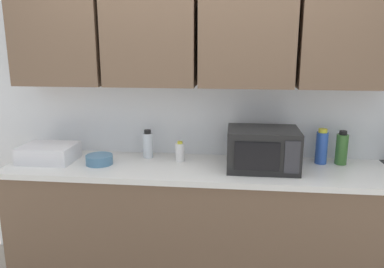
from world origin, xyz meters
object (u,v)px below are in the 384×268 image
(microwave, at_px, (263,149))
(bottle_white_jar, at_px, (180,152))
(bottle_clear_tall, at_px, (148,145))
(bowl_ceramic_small, at_px, (99,160))
(dish_rack, at_px, (49,153))
(bottle_blue_cleaner, at_px, (322,147))
(bottle_green_oil, at_px, (342,149))

(microwave, relative_size, bottle_white_jar, 3.21)
(bottle_clear_tall, xyz_separation_m, bowl_ceramic_small, (-0.31, -0.20, -0.07))
(dish_rack, distance_m, bowl_ceramic_small, 0.40)
(microwave, distance_m, dish_rack, 1.55)
(bottle_clear_tall, bearing_deg, dish_rack, -166.56)
(microwave, xyz_separation_m, bottle_blue_cleaner, (0.43, 0.17, -0.02))
(dish_rack, height_order, bowl_ceramic_small, dish_rack)
(microwave, xyz_separation_m, bottle_white_jar, (-0.59, 0.11, -0.07))
(dish_rack, relative_size, bottle_white_jar, 2.54)
(dish_rack, distance_m, bottle_green_oil, 2.12)
(bottle_blue_cleaner, xyz_separation_m, bottle_clear_tall, (-1.27, 0.00, -0.02))
(bottle_white_jar, height_order, bottle_blue_cleaner, bottle_blue_cleaner)
(bottle_white_jar, xyz_separation_m, bottle_green_oil, (1.16, 0.06, 0.05))
(bottle_white_jar, xyz_separation_m, bottle_blue_cleaner, (1.02, 0.06, 0.05))
(bottle_white_jar, relative_size, bottle_green_oil, 0.61)
(microwave, xyz_separation_m, dish_rack, (-1.55, 0.00, -0.08))
(bottle_green_oil, bearing_deg, microwave, -163.75)
(bottle_white_jar, relative_size, bottle_blue_cleaner, 0.59)
(bottle_white_jar, distance_m, bottle_green_oil, 1.16)
(dish_rack, distance_m, bottle_clear_tall, 0.73)
(dish_rack, height_order, bottle_green_oil, bottle_green_oil)
(bottle_blue_cleaner, relative_size, bowl_ceramic_small, 1.34)
(bottle_white_jar, relative_size, bowl_ceramic_small, 0.78)
(microwave, bearing_deg, dish_rack, 179.92)
(bottle_white_jar, bearing_deg, bottle_clear_tall, 165.58)
(bottle_blue_cleaner, distance_m, bottle_green_oil, 0.14)
(bottle_blue_cleaner, height_order, bottle_clear_tall, bottle_blue_cleaner)
(bottle_white_jar, distance_m, bottle_blue_cleaner, 1.02)
(bottle_white_jar, height_order, bowl_ceramic_small, bottle_white_jar)
(bottle_blue_cleaner, xyz_separation_m, bowl_ceramic_small, (-1.58, -0.20, -0.09))
(bowl_ceramic_small, bearing_deg, dish_rack, 175.16)
(bottle_blue_cleaner, relative_size, bottle_green_oil, 1.05)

